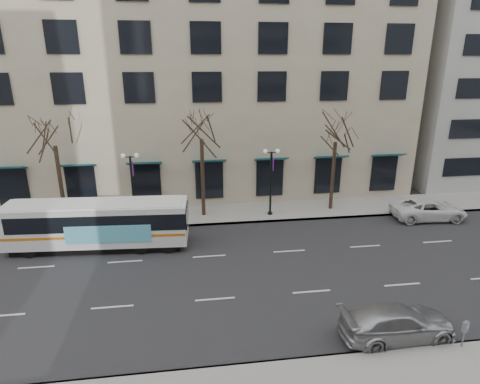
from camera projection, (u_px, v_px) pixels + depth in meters
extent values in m
plane|color=black|center=(212.00, 276.00, 22.24)|extent=(160.00, 160.00, 0.00)
cube|color=gray|center=(268.00, 211.00, 31.30)|extent=(80.00, 4.00, 0.15)
cube|color=tan|center=(173.00, 52.00, 37.85)|extent=(40.00, 20.00, 24.00)
cylinder|color=black|center=(61.00, 186.00, 28.30)|extent=(0.28, 0.28, 5.74)
cylinder|color=black|center=(203.00, 179.00, 29.55)|extent=(0.28, 0.28, 5.95)
cylinder|color=black|center=(333.00, 177.00, 30.90)|extent=(0.28, 0.28, 5.46)
cylinder|color=black|center=(133.00, 191.00, 28.50)|extent=(0.16, 0.16, 5.00)
cylinder|color=black|center=(136.00, 221.00, 29.25)|extent=(0.36, 0.36, 0.30)
cube|color=black|center=(130.00, 157.00, 27.71)|extent=(0.90, 0.06, 0.06)
sphere|color=silver|center=(123.00, 156.00, 27.62)|extent=(0.32, 0.32, 0.32)
sphere|color=silver|center=(136.00, 155.00, 27.74)|extent=(0.32, 0.32, 0.32)
cube|color=#64217F|center=(133.00, 169.00, 28.00)|extent=(0.04, 0.45, 1.00)
cylinder|color=black|center=(271.00, 185.00, 29.77)|extent=(0.16, 0.16, 5.00)
cylinder|color=black|center=(270.00, 214.00, 30.53)|extent=(0.36, 0.36, 0.30)
cube|color=black|center=(272.00, 153.00, 28.99)|extent=(0.90, 0.06, 0.06)
sphere|color=silver|center=(265.00, 151.00, 28.90)|extent=(0.32, 0.32, 0.32)
sphere|color=silver|center=(278.00, 151.00, 29.02)|extent=(0.32, 0.32, 0.32)
cube|color=#64217F|center=(273.00, 164.00, 29.28)|extent=(0.04, 0.45, 1.00)
cube|color=silver|center=(97.00, 223.00, 25.01)|extent=(11.25, 3.09, 2.55)
cube|color=black|center=(100.00, 244.00, 25.47)|extent=(10.35, 2.75, 0.42)
cube|color=black|center=(101.00, 217.00, 24.90)|extent=(10.81, 3.10, 1.02)
cube|color=#C96A12|center=(98.00, 229.00, 25.15)|extent=(11.14, 3.12, 0.17)
cube|color=#56B6D2|center=(108.00, 234.00, 23.99)|extent=(5.09, 0.37, 1.11)
cube|color=silver|center=(95.00, 203.00, 24.59)|extent=(10.68, 2.82, 0.07)
cylinder|color=black|center=(29.00, 250.00, 24.12)|extent=(0.94, 0.32, 0.93)
cylinder|color=black|center=(43.00, 235.00, 26.14)|extent=(0.94, 0.32, 0.93)
cylinder|color=black|center=(141.00, 247.00, 24.59)|extent=(0.94, 0.32, 0.93)
cylinder|color=black|center=(146.00, 232.00, 26.60)|extent=(0.94, 0.32, 0.93)
cylinder|color=black|center=(169.00, 246.00, 24.70)|extent=(0.94, 0.32, 0.93)
cylinder|color=black|center=(172.00, 232.00, 26.72)|extent=(0.94, 0.32, 0.93)
imported|color=#A7A9AF|center=(397.00, 323.00, 17.15)|extent=(5.06, 2.18, 1.45)
imported|color=white|center=(429.00, 209.00, 29.83)|extent=(5.57, 2.85, 1.51)
cylinder|color=gray|center=(463.00, 338.00, 16.47)|extent=(0.07, 0.07, 0.82)
cube|color=gray|center=(465.00, 327.00, 16.29)|extent=(0.30, 0.25, 0.46)
cube|color=blue|center=(466.00, 327.00, 16.20)|extent=(0.12, 0.07, 0.16)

